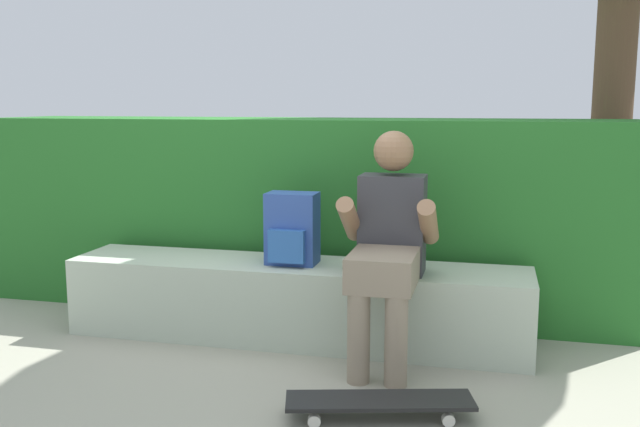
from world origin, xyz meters
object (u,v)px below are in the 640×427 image
Objects in this scene: backpack_on_bench at (292,230)px; person_skater at (388,240)px; skateboard_near_person at (380,402)px; bench_main at (296,301)px.

person_skater is at bearing -20.08° from backpack_on_bench.
person_skater is 0.89m from skateboard_near_person.
skateboard_near_person is at bearing -83.94° from person_skater.
person_skater is at bearing -21.50° from bench_main.
bench_main is 6.50× the size of backpack_on_bench.
bench_main is at bearing 29.10° from backpack_on_bench.
person_skater is (0.55, -0.22, 0.42)m from bench_main.
bench_main is 2.18× the size of person_skater.
backpack_on_bench reaches higher than skateboard_near_person.
skateboard_near_person is (0.63, -0.90, -0.15)m from bench_main.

